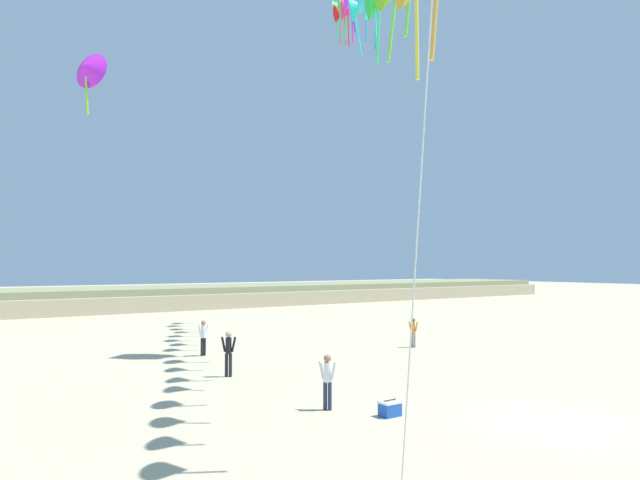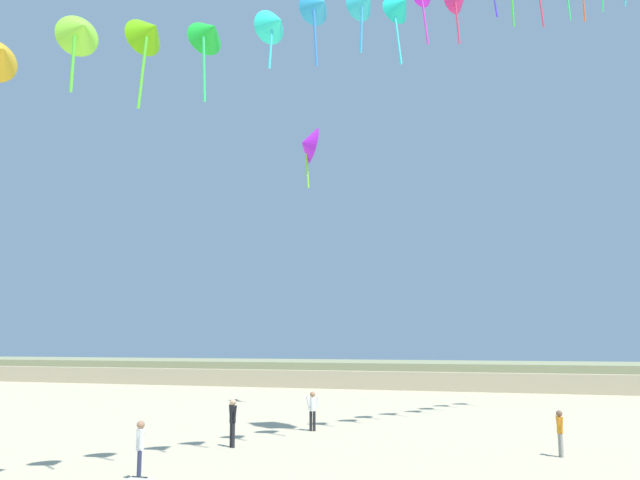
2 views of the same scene
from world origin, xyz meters
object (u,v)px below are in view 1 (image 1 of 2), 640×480
at_px(person_near_left, 203,335).
at_px(person_far_left, 327,378).
at_px(person_near_right, 413,330).
at_px(person_mid_center, 229,350).
at_px(large_kite_low_lead, 87,68).
at_px(beach_cooler, 390,409).

bearing_deg(person_near_left, person_far_left, -95.46).
relative_size(person_near_right, person_mid_center, 0.88).
xyz_separation_m(person_near_left, person_near_right, (10.01, -3.69, -0.08)).
xyz_separation_m(person_near_right, large_kite_low_lead, (-13.43, 12.57, 14.70)).
height_order(person_near_left, beach_cooler, person_near_left).
bearing_deg(person_near_left, large_kite_low_lead, 111.05).
height_order(large_kite_low_lead, beach_cooler, large_kite_low_lead).
height_order(person_near_right, beach_cooler, person_near_right).
height_order(person_mid_center, beach_cooler, person_mid_center).
height_order(person_mid_center, large_kite_low_lead, large_kite_low_lead).
bearing_deg(person_far_left, person_near_left, 84.54).
xyz_separation_m(person_near_left, person_far_left, (-1.10, -11.49, -0.02)).
relative_size(person_far_left, beach_cooler, 2.80).
distance_m(person_near_left, beach_cooler, 13.08).
xyz_separation_m(person_far_left, beach_cooler, (1.04, -1.56, -0.72)).
height_order(person_near_left, person_near_right, person_near_left).
relative_size(large_kite_low_lead, beach_cooler, 6.67).
bearing_deg(large_kite_low_lead, person_mid_center, -81.35).
bearing_deg(person_far_left, beach_cooler, -56.45).
distance_m(person_near_left, person_near_right, 10.67).
distance_m(person_near_left, person_far_left, 11.54).
bearing_deg(beach_cooler, large_kite_low_lead, 98.70).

